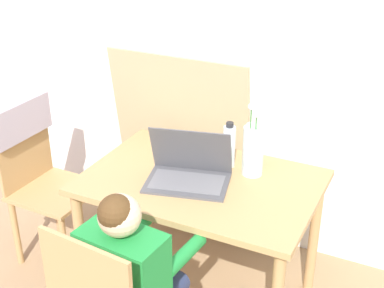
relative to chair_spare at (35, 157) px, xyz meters
name	(u,v)px	position (x,y,z in m)	size (l,w,h in m)	color
wall_back	(300,35)	(1.21, 0.69, 0.64)	(6.40, 0.05, 2.50)	white
dining_table	(201,197)	(0.98, 0.02, 0.00)	(1.07, 0.72, 0.70)	tan
chair_spare	(35,157)	(0.00, 0.00, 0.00)	(0.44, 0.41, 0.91)	tan
person_seated	(133,274)	(0.98, -0.58, 0.00)	(0.36, 0.45, 0.98)	#1E8438
laptop	(189,169)	(0.93, -0.01, 0.15)	(0.42, 0.34, 0.25)	#4C4C51
flower_vase	(253,147)	(1.17, 0.18, 0.23)	(0.10, 0.10, 0.36)	silver
water_bottle	(229,146)	(1.05, 0.20, 0.20)	(0.06, 0.06, 0.23)	silver
cardboard_panel	(182,146)	(0.61, 0.55, -0.05)	(0.84, 0.17, 1.12)	tan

